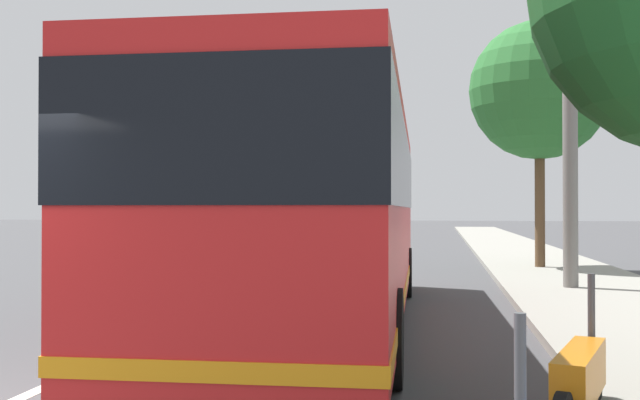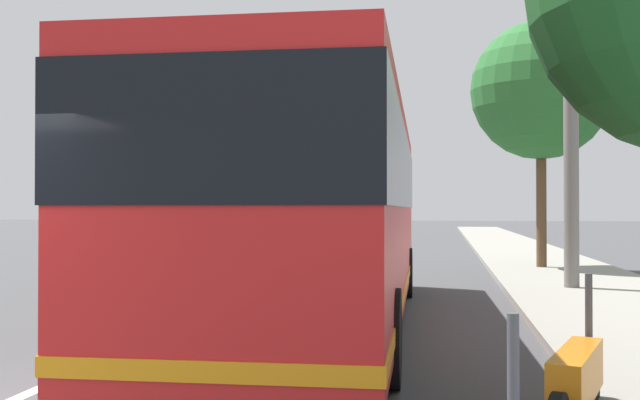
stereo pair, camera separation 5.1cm
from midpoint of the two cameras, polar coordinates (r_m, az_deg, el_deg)
The scene contains 8 objects.
sidewalk_curb at distance 15.69m, azimuth 20.68°, elevation -6.93°, with size 110.00×3.60×0.14m, color gray.
lane_divider_line at distance 15.89m, azimuth -5.19°, elevation -7.14°, with size 110.00×0.16×0.01m, color silver.
coach_bus at distance 11.36m, azimuth -0.12°, elevation -0.22°, with size 12.15×2.96×3.20m.
motorcycle_angled at distance 6.03m, azimuth 19.14°, elevation -13.26°, with size 2.17×0.76×1.25m.
car_far_distant at distance 30.71m, azimuth -2.92°, elevation -2.75°, with size 4.53×1.98×1.46m.
car_side_street at distance 47.68m, azimuth 1.16°, elevation -2.05°, with size 4.39×1.90×1.43m.
roadside_tree_mid_block at distance 22.28m, azimuth 16.46°, elevation 8.07°, with size 3.97×3.97×7.17m.
utility_pole at distance 16.64m, azimuth 18.59°, elevation 7.46°, with size 0.31×0.31×8.27m, color slate.
Camera 1 is at (-5.30, -3.91, 1.78)m, focal length 41.61 mm.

